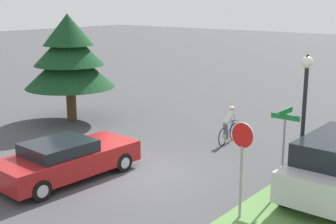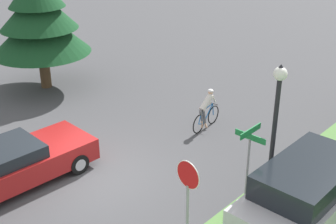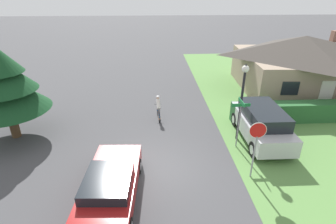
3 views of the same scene
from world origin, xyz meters
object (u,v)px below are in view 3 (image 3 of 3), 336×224
(parked_suv_right, at_px, (262,123))
(conifer_tall_near, at_px, (2,83))
(cyclist, at_px, (158,109))
(stop_sign, at_px, (256,140))
(sedan_left_lane, at_px, (110,186))
(cottage_house, at_px, (301,62))
(street_lamp, at_px, (243,90))
(street_name_sign, at_px, (240,115))

(parked_suv_right, xyz_separation_m, conifer_tall_near, (-13.13, 1.04, 2.12))
(cyclist, relative_size, stop_sign, 0.65)
(sedan_left_lane, relative_size, stop_sign, 1.84)
(cottage_house, height_order, street_lamp, cottage_house)
(sedan_left_lane, xyz_separation_m, street_lamp, (6.09, 4.17, 2.15))
(cyclist, xyz_separation_m, street_lamp, (4.13, -2.53, 2.11))
(cottage_house, bearing_deg, street_lamp, -131.03)
(street_name_sign, bearing_deg, conifer_tall_near, 171.87)
(sedan_left_lane, height_order, conifer_tall_near, conifer_tall_near)
(parked_suv_right, height_order, stop_sign, stop_sign)
(sedan_left_lane, xyz_separation_m, conifer_tall_near, (-5.84, 5.09, 2.42))
(stop_sign, bearing_deg, sedan_left_lane, 15.17)
(cyclist, relative_size, street_lamp, 0.41)
(parked_suv_right, distance_m, street_lamp, 2.20)
(street_name_sign, bearing_deg, parked_suv_right, 23.40)
(cottage_house, relative_size, street_name_sign, 3.81)
(parked_suv_right, relative_size, stop_sign, 1.78)
(parked_suv_right, xyz_separation_m, street_name_sign, (-1.45, -0.63, 0.82))
(stop_sign, relative_size, street_name_sign, 1.03)
(parked_suv_right, bearing_deg, conifer_tall_near, 85.87)
(cottage_house, distance_m, stop_sign, 12.69)
(street_lamp, xyz_separation_m, street_name_sign, (-0.25, -0.74, -1.04))
(cottage_house, relative_size, parked_suv_right, 2.08)
(cottage_house, bearing_deg, cyclist, -154.10)
(sedan_left_lane, relative_size, street_lamp, 1.17)
(parked_suv_right, distance_m, street_name_sign, 1.77)
(cyclist, xyz_separation_m, parked_suv_right, (5.33, -2.64, 0.25))
(parked_suv_right, bearing_deg, street_name_sign, 113.81)
(street_name_sign, bearing_deg, stop_sign, -91.54)
(conifer_tall_near, bearing_deg, street_name_sign, -8.13)
(stop_sign, bearing_deg, conifer_tall_near, -14.36)
(cottage_house, height_order, stop_sign, cottage_house)
(cyclist, distance_m, stop_sign, 6.90)
(sedan_left_lane, distance_m, conifer_tall_near, 8.12)
(stop_sign, distance_m, street_name_sign, 2.37)
(street_name_sign, bearing_deg, cyclist, 139.90)
(sedan_left_lane, bearing_deg, street_lamp, -52.52)
(cottage_house, bearing_deg, stop_sign, -122.32)
(cyclist, bearing_deg, sedan_left_lane, 159.08)
(sedan_left_lane, distance_m, street_name_sign, 6.86)
(parked_suv_right, height_order, conifer_tall_near, conifer_tall_near)
(street_name_sign, relative_size, conifer_tall_near, 0.50)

